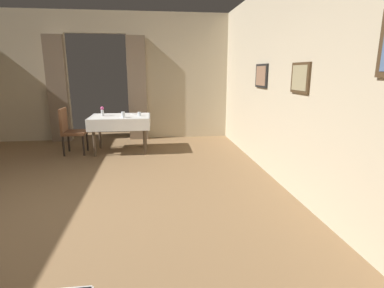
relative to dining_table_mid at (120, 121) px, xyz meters
name	(u,v)px	position (x,y,z in m)	size (l,w,h in m)	color
ground	(46,215)	(-0.61, -2.87, -0.65)	(10.08, 10.08, 0.00)	olive
wall_right	(314,84)	(2.59, -2.87, 0.85)	(0.16, 8.40, 3.00)	beige
wall_back	(98,77)	(-0.61, 1.31, 0.86)	(6.40, 0.27, 3.00)	beige
dining_table_mid	(120,121)	(0.00, 0.00, 0.00)	(1.21, 0.90, 0.75)	#4C3D2D
chair_mid_left	(70,129)	(-0.99, -0.06, -0.14)	(0.44, 0.44, 0.93)	black
flower_vase_mid	(102,111)	(-0.36, 0.05, 0.20)	(0.07, 0.07, 0.19)	silver
glass_mid_b	(123,115)	(0.09, -0.25, 0.16)	(0.07, 0.07, 0.12)	silver
plate_mid_c	(136,114)	(0.31, 0.23, 0.10)	(0.19, 0.19, 0.01)	white
glass_mid_d	(139,114)	(0.39, -0.05, 0.14)	(0.07, 0.07, 0.08)	silver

